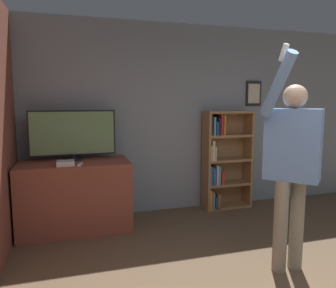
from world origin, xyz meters
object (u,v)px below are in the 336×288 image
object	(u,v)px
television	(73,134)
person	(292,159)
game_console	(66,163)
bookshelf	(223,160)

from	to	relation	value
television	person	size ratio (longest dim) A/B	0.51
game_console	person	world-z (taller)	person
bookshelf	person	bearing A→B (deg)	-96.87
television	game_console	size ratio (longest dim) A/B	5.29
television	bookshelf	bearing A→B (deg)	3.25
game_console	person	xyz separation A→B (m)	(2.01, -1.40, 0.19)
person	television	bearing A→B (deg)	-174.87
bookshelf	television	bearing A→B (deg)	-176.75
bookshelf	person	world-z (taller)	person
television	game_console	distance (m)	0.47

